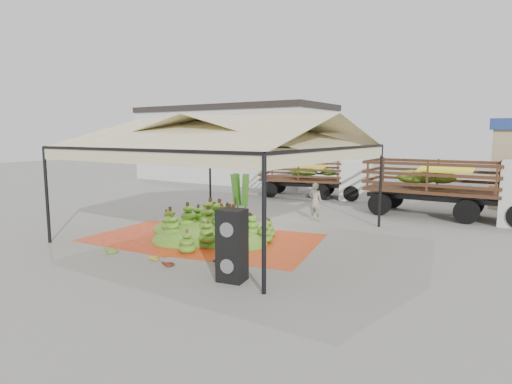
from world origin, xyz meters
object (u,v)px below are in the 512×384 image
Objects in this scene: banana_heap at (208,221)px; truck_left at (321,174)px; truck_right at (463,182)px; vendor at (315,202)px; speaker_stack at (232,245)px.

truck_left is (-0.76, 10.44, 0.71)m from banana_heap.
truck_left reaches higher than banana_heap.
truck_right is at bearing -32.43° from truck_left.
truck_left is (-2.51, 5.94, 0.49)m from vendor.
vendor reaches higher than banana_heap.
speaker_stack is 7.61m from vendor.
vendor is 0.22× the size of truck_right.
speaker_stack is 13.99m from truck_left.
banana_heap is at bearing -129.90° from truck_right.
speaker_stack is 0.24× the size of truck_right.
truck_left is (-3.94, 13.41, 0.40)m from speaker_stack.
speaker_stack reaches higher than vendor.
banana_heap is 10.49m from truck_right.
truck_left is at bearing 96.00° from speaker_stack.
truck_right is at bearing 51.22° from banana_heap.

